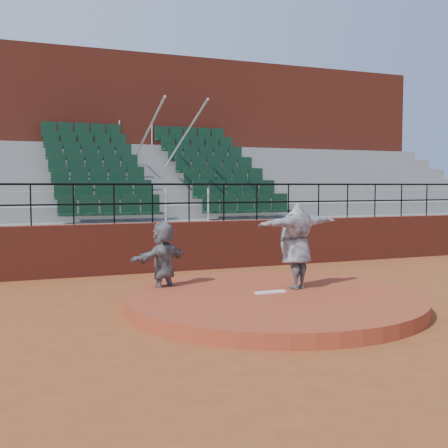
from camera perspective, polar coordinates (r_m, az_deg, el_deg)
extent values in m
plane|color=brown|center=(10.60, 5.11, -8.45)|extent=(90.00, 90.00, 0.00)
cylinder|color=#9C3E22|center=(10.58, 5.11, -7.79)|extent=(5.50, 5.50, 0.25)
cube|color=white|center=(10.68, 4.75, -6.91)|extent=(0.60, 0.15, 0.03)
cube|color=maroon|center=(15.07, -3.55, -2.23)|extent=(24.00, 0.30, 1.30)
cylinder|color=black|center=(14.98, -3.58, 4.06)|extent=(24.00, 0.05, 0.05)
cylinder|color=black|center=(14.99, -3.57, 2.14)|extent=(24.00, 0.04, 0.04)
cylinder|color=black|center=(14.24, -19.04, 1.84)|extent=(0.04, 0.04, 1.00)
cylinder|color=black|center=(14.33, -15.04, 1.93)|extent=(0.04, 0.04, 1.00)
cylinder|color=black|center=(14.48, -11.11, 2.01)|extent=(0.04, 0.04, 1.00)
cylinder|color=black|center=(14.70, -7.28, 2.08)|extent=(0.04, 0.04, 1.00)
cylinder|color=black|center=(14.99, -3.57, 2.14)|extent=(0.04, 0.04, 1.00)
cylinder|color=black|center=(15.33, -0.02, 2.19)|extent=(0.04, 0.04, 1.00)
cylinder|color=black|center=(15.73, 3.36, 2.23)|extent=(0.04, 0.04, 1.00)
cylinder|color=black|center=(16.18, 6.57, 2.26)|extent=(0.04, 0.04, 1.00)
cylinder|color=black|center=(16.68, 9.59, 2.28)|extent=(0.04, 0.04, 1.00)
cylinder|color=black|center=(17.23, 12.43, 2.30)|extent=(0.04, 0.04, 1.00)
cylinder|color=black|center=(17.81, 15.09, 2.31)|extent=(0.04, 0.04, 1.00)
cylinder|color=black|center=(18.43, 17.58, 2.31)|extent=(0.04, 0.04, 1.00)
cylinder|color=black|center=(19.08, 19.90, 2.31)|extent=(0.04, 0.04, 1.00)
cube|color=gray|center=(15.61, -4.22, -2.02)|extent=(24.00, 0.85, 1.30)
cube|color=#10311E|center=(15.07, -11.43, 1.55)|extent=(2.75, 0.48, 0.72)
cube|color=#10311E|center=(16.26, 2.40, 1.80)|extent=(2.75, 0.48, 0.72)
cube|color=gray|center=(16.40, -5.13, -1.03)|extent=(24.00, 0.85, 1.70)
cube|color=#10311E|center=(15.89, -12.01, 3.11)|extent=(2.75, 0.48, 0.72)
cube|color=#10311E|center=(17.02, 1.22, 3.25)|extent=(2.75, 0.48, 0.72)
cube|color=gray|center=(17.20, -5.95, -0.13)|extent=(24.00, 0.85, 2.10)
cube|color=#10311E|center=(16.73, -12.53, 4.51)|extent=(2.75, 0.48, 0.72)
cube|color=#10311E|center=(17.81, 0.15, 4.57)|extent=(2.75, 0.48, 0.72)
cube|color=gray|center=(18.00, -6.70, 0.68)|extent=(24.00, 0.85, 2.50)
cube|color=#10311E|center=(17.58, -13.01, 5.78)|extent=(2.75, 0.48, 0.72)
cube|color=#10311E|center=(18.61, -0.84, 5.78)|extent=(2.75, 0.48, 0.72)
cube|color=gray|center=(18.81, -7.38, 1.43)|extent=(24.00, 0.85, 2.90)
cube|color=#10311E|center=(18.43, -13.44, 6.93)|extent=(2.75, 0.48, 0.72)
cube|color=#10311E|center=(19.42, -1.75, 6.88)|extent=(2.75, 0.48, 0.72)
cube|color=gray|center=(19.63, -8.01, 2.11)|extent=(24.00, 0.85, 3.30)
cube|color=#10311E|center=(19.30, -13.84, 7.98)|extent=(2.75, 0.48, 0.72)
cube|color=#10311E|center=(20.24, -2.59, 7.90)|extent=(2.75, 0.48, 0.72)
cube|color=gray|center=(20.45, -8.59, 2.74)|extent=(24.00, 0.85, 3.70)
cube|color=#10311E|center=(20.17, -14.20, 8.93)|extent=(2.75, 0.48, 0.72)
cube|color=#10311E|center=(21.07, -3.37, 8.83)|extent=(2.75, 0.48, 0.72)
cylinder|color=silver|center=(17.86, -8.63, 7.54)|extent=(0.06, 5.97, 2.46)
cylinder|color=silver|center=(18.17, -4.91, 7.51)|extent=(0.06, 5.97, 2.46)
cube|color=maroon|center=(22.36, -9.79, 7.19)|extent=(24.00, 3.00, 7.10)
imported|color=black|center=(11.06, 7.31, -2.22)|extent=(2.14, 1.11, 1.68)
imported|color=black|center=(11.28, -6.19, -3.68)|extent=(1.48, 1.13, 1.56)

